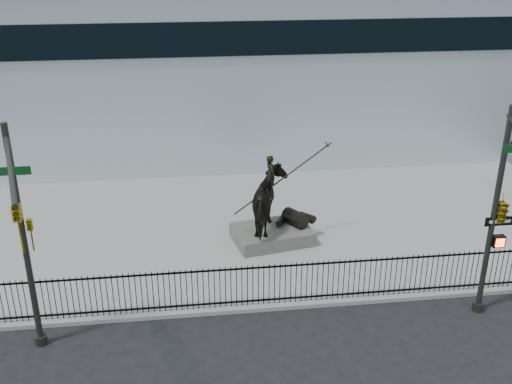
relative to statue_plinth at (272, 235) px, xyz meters
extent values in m
plane|color=black|center=(-0.93, -5.63, -0.43)|extent=(120.00, 120.00, 0.00)
cube|color=#999997|center=(-0.93, 1.37, -0.36)|extent=(30.00, 12.00, 0.15)
cube|color=white|center=(-0.93, 14.37, 4.07)|extent=(44.00, 14.00, 9.00)
cube|color=black|center=(-0.93, -4.38, -0.13)|extent=(22.00, 0.05, 0.05)
cube|color=black|center=(-0.93, -4.38, 1.12)|extent=(22.00, 0.05, 0.05)
cube|color=black|center=(-0.93, -4.38, 0.47)|extent=(22.00, 0.03, 1.50)
cube|color=#504D49|center=(0.00, 0.00, 0.00)|extent=(3.33, 2.59, 0.56)
imported|color=black|center=(0.00, 0.00, 1.47)|extent=(2.44, 2.71, 2.38)
imported|color=black|center=(-0.09, -0.02, 2.56)|extent=(0.49, 0.65, 1.61)
cylinder|color=black|center=(0.32, 0.06, 2.31)|extent=(3.77, 0.80, 2.42)
cylinder|color=#272A24|center=(-7.93, -5.43, -0.28)|extent=(0.36, 0.36, 0.30)
cylinder|color=#272A24|center=(-7.93, -5.43, 3.07)|extent=(0.18, 0.18, 7.00)
cylinder|color=#272A24|center=(-7.33, -7.56, 6.17)|extent=(1.47, 4.84, 0.12)
imported|color=#BD9B15|center=(-6.73, -9.68, 5.54)|extent=(0.18, 0.22, 1.10)
imported|color=#BD9B15|center=(-7.71, -5.43, 3.27)|extent=(0.16, 0.20, 1.00)
cube|color=#0C3F19|center=(-7.57, -6.63, 5.67)|extent=(0.90, 0.03, 0.22)
cylinder|color=#272A24|center=(6.07, -5.43, -0.28)|extent=(0.36, 0.36, 0.30)
cylinder|color=#272A24|center=(6.07, -5.43, 3.07)|extent=(0.18, 0.18, 7.00)
imported|color=#BD9B15|center=(6.29, -5.43, 3.27)|extent=(0.53, 2.48, 1.00)
cube|color=black|center=(6.35, -5.48, 2.17)|extent=(0.38, 0.22, 0.38)
cube|color=#FF2D05|center=(6.35, -5.60, 2.17)|extent=(0.28, 0.02, 0.28)
cube|color=black|center=(6.27, -5.48, 2.87)|extent=(0.95, 0.03, 0.30)
camera|label=1|loc=(-3.33, -21.05, 11.04)|focal=42.00mm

